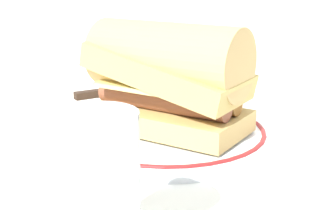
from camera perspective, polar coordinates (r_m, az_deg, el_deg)
name	(u,v)px	position (r m, az deg, el deg)	size (l,w,h in m)	color
ground_plane	(151,138)	(0.62, -1.99, -3.89)	(1.50, 1.50, 0.00)	white
plate	(168,133)	(0.61, 0.00, -3.34)	(0.26, 0.26, 0.01)	white
sausage_sandwich	(168,76)	(0.59, 0.00, 3.42)	(0.20, 0.11, 0.13)	tan
drinking_glass	(98,198)	(0.36, -8.26, -10.70)	(0.06, 0.06, 0.11)	silver
butter_knife	(107,93)	(0.83, -7.18, 1.42)	(0.07, 0.13, 0.01)	silver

